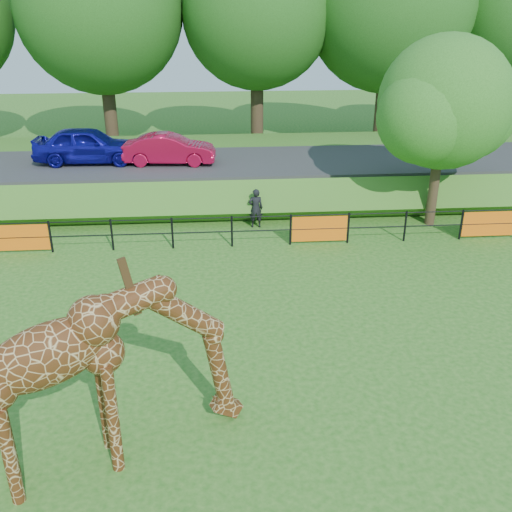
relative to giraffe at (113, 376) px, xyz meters
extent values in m
plane|color=#226018|center=(2.44, 1.62, -1.73)|extent=(90.00, 90.00, 0.00)
cube|color=#226018|center=(2.44, 17.12, -1.08)|extent=(40.00, 9.00, 1.30)
cube|color=#2E2E30|center=(2.44, 15.62, -0.37)|extent=(40.00, 5.00, 0.12)
imported|color=#1513A1|center=(-3.31, 15.81, 0.44)|extent=(4.47, 1.91, 1.50)
imported|color=#BA0D35|center=(0.10, 15.37, 0.31)|extent=(3.86, 1.60, 1.24)
imported|color=black|center=(3.39, 11.40, -1.00)|extent=(0.54, 0.36, 1.46)
cylinder|color=#2F2215|center=(9.94, 11.22, -0.13)|extent=(0.36, 0.36, 3.20)
sphere|color=#2A611B|center=(9.94, 11.22, 2.74)|extent=(4.60, 4.60, 4.60)
sphere|color=#2A611B|center=(11.09, 11.91, 2.28)|extent=(3.45, 3.45, 3.45)
sphere|color=#2A611B|center=(9.02, 10.53, 2.39)|extent=(3.22, 3.22, 3.22)
cylinder|color=#2F2215|center=(-3.56, 23.62, 0.77)|extent=(0.70, 0.70, 5.00)
sphere|color=#1B4412|center=(-3.56, 23.62, 5.58)|extent=(8.40, 8.40, 8.40)
cylinder|color=#2F2215|center=(4.44, 23.62, 0.77)|extent=(0.70, 0.70, 5.00)
sphere|color=#1B4412|center=(4.44, 23.62, 5.42)|extent=(7.80, 7.80, 7.80)
cylinder|color=#2F2215|center=(11.44, 23.62, 0.77)|extent=(0.70, 0.70, 5.00)
sphere|color=#1B4412|center=(11.44, 23.62, 5.69)|extent=(8.80, 8.80, 8.80)
cylinder|color=#2F2215|center=(18.44, 23.62, 0.77)|extent=(0.70, 0.70, 5.00)
camera|label=1|loc=(1.82, -8.31, 5.92)|focal=40.00mm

